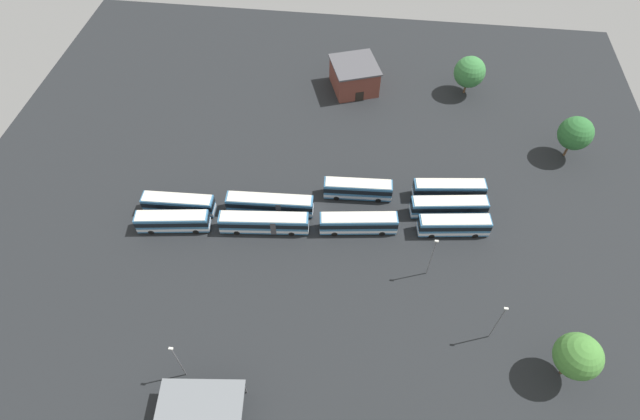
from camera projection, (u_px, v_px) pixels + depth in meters
ground_plane at (313, 212)px, 86.11m from camera, size 127.24×127.24×0.00m
bus_row0_slot0 at (449, 189)px, 86.82m from camera, size 12.68×3.94×3.58m
bus_row0_slot1 at (449, 207)px, 84.43m from camera, size 13.14×4.23×3.58m
bus_row0_slot2 at (454, 225)px, 81.99m from camera, size 12.01×4.02×3.58m
bus_row1_slot0 at (358, 189)px, 86.87m from camera, size 12.01×3.14×3.58m
bus_row1_slot2 at (358, 223)px, 82.27m from camera, size 13.09×4.18×3.58m
bus_row2_slot1 at (270, 204)px, 84.75m from camera, size 14.93×3.24×3.58m
bus_row2_slot2 at (264, 223)px, 82.32m from camera, size 15.00×3.93×3.58m
bus_row3_slot1 at (179, 204)px, 84.80m from camera, size 12.26×2.98×3.58m
bus_row3_slot2 at (173, 221)px, 82.50m from camera, size 12.29×4.11×3.58m
depot_building at (354, 76)px, 104.90m from camera, size 11.84×12.01×5.98m
maintenance_shelter at (200, 407)px, 61.91m from camera, size 11.49×8.07×4.16m
lamp_post_near_entrance at (498, 322)px, 68.12m from camera, size 0.56×0.28×8.86m
lamp_post_mid_lot at (178, 361)px, 64.57m from camera, size 0.56×0.28×9.11m
lamp_post_by_building at (432, 256)px, 74.64m from camera, size 0.56×0.28×9.01m
tree_west_edge at (576, 133)px, 90.23m from camera, size 6.19×6.19×8.74m
tree_south_edge at (578, 356)px, 63.97m from camera, size 6.13×6.13×9.00m
tree_northeast at (470, 72)px, 102.15m from camera, size 6.41×6.41×8.44m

